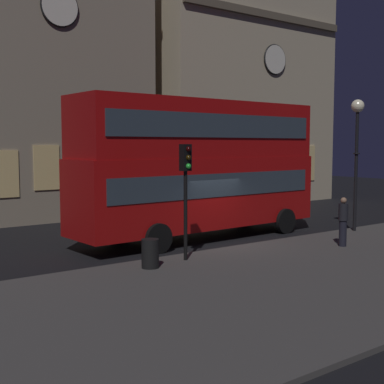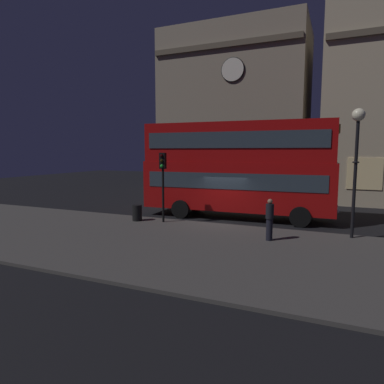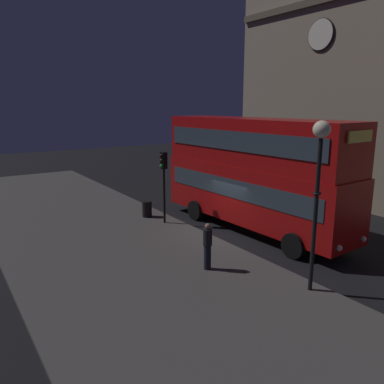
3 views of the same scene
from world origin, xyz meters
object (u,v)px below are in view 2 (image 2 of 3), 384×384
Objects in this scene: double_decker_bus at (237,165)px; litter_bin at (137,213)px; pedestrian at (270,219)px; traffic_light_near_kerb at (163,172)px; street_lamp at (357,140)px.

double_decker_bus is 6.35m from litter_bin.
double_decker_bus is 12.69× the size of litter_bin.
pedestrian is at bearing -10.01° from litter_bin.
double_decker_bus is 2.99× the size of traffic_light_near_kerb.
traffic_light_near_kerb is at bearing 8.88° from litter_bin.
double_decker_bus is 6.20× the size of pedestrian.
double_decker_bus reaches higher than litter_bin.
traffic_light_near_kerb is 6.42m from pedestrian.
double_decker_bus is 1.99× the size of street_lamp.
street_lamp is (6.15, -2.98, 1.28)m from double_decker_bus.
traffic_light_near_kerb is 2.07× the size of pedestrian.
street_lamp is at bearing -18.67° from pedestrian.
double_decker_bus is 6.95m from street_lamp.
litter_bin is (-4.61, -3.54, -2.55)m from double_decker_bus.
double_decker_bus is 4.55m from traffic_light_near_kerb.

